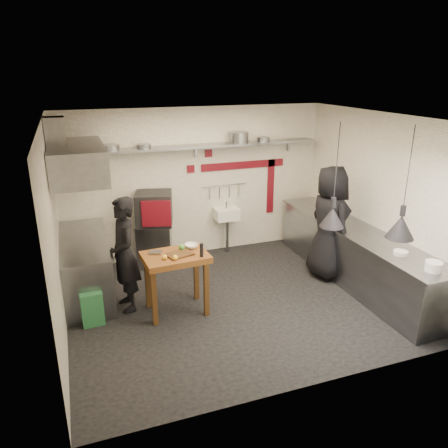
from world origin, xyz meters
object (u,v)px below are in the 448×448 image
object	(u,v)px
green_bin	(91,307)
chef_right	(329,223)
chef_left	(124,255)
prep_table	(176,283)
oven_stand	(155,244)
combi_oven	(154,208)

from	to	relation	value
green_bin	chef_right	xyz separation A→B (m)	(3.96, 0.19, 0.73)
green_bin	chef_left	size ratio (longest dim) A/B	0.29
prep_table	chef_right	xyz separation A→B (m)	(2.74, 0.29, 0.52)
oven_stand	combi_oven	distance (m)	0.69
combi_oven	chef_left	xyz separation A→B (m)	(-0.72, -1.39, -0.22)
combi_oven	chef_left	size ratio (longest dim) A/B	0.36
prep_table	chef_left	distance (m)	0.86
chef_left	prep_table	bearing A→B (deg)	55.39
green_bin	chef_left	bearing A→B (deg)	24.98
chef_right	prep_table	bearing A→B (deg)	94.26
combi_oven	chef_right	distance (m)	3.06
oven_stand	green_bin	bearing A→B (deg)	-111.40
oven_stand	prep_table	bearing A→B (deg)	-75.40
chef_right	green_bin	bearing A→B (deg)	90.97
oven_stand	chef_right	world-z (taller)	chef_right
oven_stand	prep_table	size ratio (longest dim) A/B	0.87
green_bin	prep_table	size ratio (longest dim) A/B	0.54
prep_table	chef_left	size ratio (longest dim) A/B	0.53
green_bin	prep_table	bearing A→B (deg)	-4.68
green_bin	chef_left	world-z (taller)	chef_left
combi_oven	chef_left	bearing A→B (deg)	-102.12
chef_right	combi_oven	bearing A→B (deg)	59.94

